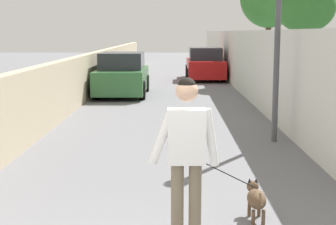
{
  "coord_description": "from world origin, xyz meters",
  "views": [
    {
      "loc": [
        -3.69,
        -0.19,
        2.26
      ],
      "look_at": [
        4.29,
        -0.09,
        1.0
      ],
      "focal_mm": 54.56,
      "sensor_mm": 36.0,
      "label": 1
    }
  ],
  "objects_px": {
    "car_near": "(122,75)",
    "lamp_post": "(279,3)",
    "person_skateboarder": "(186,149)",
    "car_far": "(205,65)",
    "tree_right_mid": "(305,9)",
    "dog": "(256,198)"
  },
  "relations": [
    {
      "from": "car_near",
      "to": "lamp_post",
      "type": "bearing_deg",
      "value": -153.5
    },
    {
      "from": "person_skateboarder",
      "to": "car_far",
      "type": "bearing_deg",
      "value": -3.99
    },
    {
      "from": "tree_right_mid",
      "to": "car_far",
      "type": "distance_m",
      "value": 8.67
    },
    {
      "from": "lamp_post",
      "to": "person_skateboarder",
      "type": "xyz_separation_m",
      "value": [
        -5.47,
        1.97,
        -1.73
      ]
    },
    {
      "from": "tree_right_mid",
      "to": "car_far",
      "type": "relative_size",
      "value": 0.95
    },
    {
      "from": "lamp_post",
      "to": "person_skateboarder",
      "type": "bearing_deg",
      "value": 160.21
    },
    {
      "from": "lamp_post",
      "to": "car_near",
      "type": "relative_size",
      "value": 1.04
    },
    {
      "from": "car_near",
      "to": "car_far",
      "type": "distance_m",
      "value": 7.05
    },
    {
      "from": "lamp_post",
      "to": "dog",
      "type": "relative_size",
      "value": 3.16
    },
    {
      "from": "car_far",
      "to": "tree_right_mid",
      "type": "bearing_deg",
      "value": -161.06
    },
    {
      "from": "dog",
      "to": "car_far",
      "type": "height_order",
      "value": "car_far"
    },
    {
      "from": "tree_right_mid",
      "to": "dog",
      "type": "bearing_deg",
      "value": 163.34
    },
    {
      "from": "car_near",
      "to": "car_far",
      "type": "relative_size",
      "value": 0.97
    },
    {
      "from": "lamp_post",
      "to": "dog",
      "type": "distance_m",
      "value": 5.29
    },
    {
      "from": "lamp_post",
      "to": "person_skateboarder",
      "type": "height_order",
      "value": "lamp_post"
    },
    {
      "from": "lamp_post",
      "to": "car_near",
      "type": "bearing_deg",
      "value": 26.5
    },
    {
      "from": "person_skateboarder",
      "to": "car_far",
      "type": "height_order",
      "value": "person_skateboarder"
    },
    {
      "from": "person_skateboarder",
      "to": "dog",
      "type": "distance_m",
      "value": 1.55
    },
    {
      "from": "lamp_post",
      "to": "dog",
      "type": "xyz_separation_m",
      "value": [
        -4.49,
        1.1,
        -2.56
      ]
    },
    {
      "from": "lamp_post",
      "to": "car_far",
      "type": "height_order",
      "value": "lamp_post"
    },
    {
      "from": "lamp_post",
      "to": "tree_right_mid",
      "type": "bearing_deg",
      "value": -18.71
    },
    {
      "from": "tree_right_mid",
      "to": "dog",
      "type": "distance_m",
      "value": 11.53
    }
  ]
}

